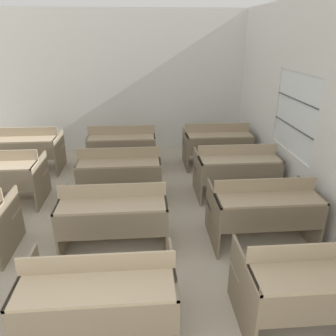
% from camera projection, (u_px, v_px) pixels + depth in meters
% --- Properties ---
extents(wall_back, '(5.96, 0.06, 3.05)m').
position_uv_depth(wall_back, '(113.00, 83.00, 7.26)').
color(wall_back, silver).
rests_on(wall_back, ground_plane).
extents(wall_right_with_window, '(0.06, 6.46, 3.05)m').
position_uv_depth(wall_right_with_window, '(313.00, 115.00, 4.44)').
color(wall_right_with_window, silver).
rests_on(wall_right_with_window, ground_plane).
extents(bench_front_center, '(1.30, 0.81, 0.90)m').
position_uv_depth(bench_front_center, '(100.00, 295.00, 2.82)').
color(bench_front_center, '#7C6C56').
rests_on(bench_front_center, ground_plane).
extents(bench_front_right, '(1.30, 0.81, 0.90)m').
position_uv_depth(bench_front_right, '(314.00, 282.00, 2.95)').
color(bench_front_right, '#7A6B54').
rests_on(bench_front_right, ground_plane).
extents(bench_second_center, '(1.30, 0.81, 0.90)m').
position_uv_depth(bench_second_center, '(114.00, 215.00, 4.05)').
color(bench_second_center, '#81715A').
rests_on(bench_second_center, ground_plane).
extents(bench_second_right, '(1.30, 0.81, 0.90)m').
position_uv_depth(bench_second_right, '(263.00, 209.00, 4.19)').
color(bench_second_right, '#7A6B54').
rests_on(bench_second_right, ground_plane).
extents(bench_third_center, '(1.30, 0.81, 0.90)m').
position_uv_depth(bench_third_center, '(120.00, 172.00, 5.28)').
color(bench_third_center, '#786952').
rests_on(bench_third_center, ground_plane).
extents(bench_third_right, '(1.30, 0.81, 0.90)m').
position_uv_depth(bench_third_right, '(236.00, 169.00, 5.42)').
color(bench_third_right, '#83745D').
rests_on(bench_third_right, ground_plane).
extents(bench_back_left, '(1.30, 0.81, 0.90)m').
position_uv_depth(bench_back_left, '(25.00, 148.00, 6.37)').
color(bench_back_left, '#81715A').
rests_on(bench_back_left, ground_plane).
extents(bench_back_center, '(1.30, 0.81, 0.90)m').
position_uv_depth(bench_back_center, '(122.00, 146.00, 6.50)').
color(bench_back_center, '#7C6D56').
rests_on(bench_back_center, ground_plane).
extents(bench_back_right, '(1.30, 0.81, 0.90)m').
position_uv_depth(bench_back_right, '(217.00, 143.00, 6.65)').
color(bench_back_right, '#7B6B54').
rests_on(bench_back_right, ground_plane).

